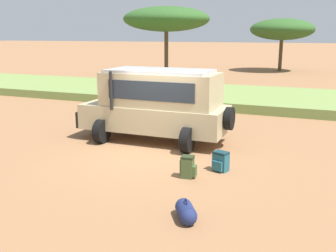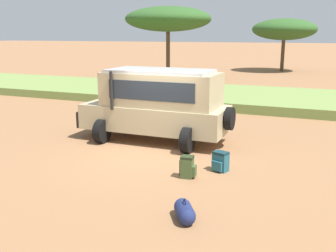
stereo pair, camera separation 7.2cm
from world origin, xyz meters
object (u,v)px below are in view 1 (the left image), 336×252
Objects in this scene: backpack_beside_front_wheel at (221,162)px; duffel_bag_low_black_case at (186,211)px; acacia_tree_left_mid at (282,29)px; acacia_tree_far_left at (166,19)px; safari_vehicle at (157,103)px; backpack_cluster_center at (188,167)px.

duffel_bag_low_black_case is (0.12, -3.03, -0.08)m from backpack_beside_front_wheel.
acacia_tree_left_mid is (-2.21, 30.34, 3.74)m from backpack_beside_front_wheel.
backpack_beside_front_wheel is at bearing 92.25° from duffel_bag_low_black_case.
acacia_tree_far_left is (-9.83, 22.42, 4.52)m from duffel_bag_low_black_case.
safari_vehicle is 18.86m from acacia_tree_far_left.
duffel_bag_low_black_case is 33.67m from acacia_tree_left_mid.
backpack_cluster_center is at bearing -65.80° from acacia_tree_far_left.
acacia_tree_far_left is at bearing 111.84° from safari_vehicle.
acacia_tree_left_mid is at bearing 94.00° from duffel_bag_low_black_case.
safari_vehicle is at bearing 126.18° from backpack_cluster_center.
safari_vehicle is 28.30m from acacia_tree_left_mid.
backpack_cluster_center is at bearing 108.76° from duffel_bag_low_black_case.
acacia_tree_left_mid is (-1.57, 31.14, 3.72)m from backpack_cluster_center.
backpack_cluster_center is (2.17, -2.97, -1.02)m from safari_vehicle.
backpack_beside_front_wheel is 3.03m from duffel_bag_low_black_case.
backpack_cluster_center is 0.08× the size of acacia_tree_far_left.
safari_vehicle reaches higher than backpack_cluster_center.
safari_vehicle is at bearing -68.16° from acacia_tree_far_left.
backpack_cluster_center reaches higher than backpack_beside_front_wheel.
backpack_beside_front_wheel is 1.02m from backpack_cluster_center.
duffel_bag_low_black_case is 0.11× the size of acacia_tree_far_left.
duffel_bag_low_black_case is 0.12× the size of acacia_tree_left_mid.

